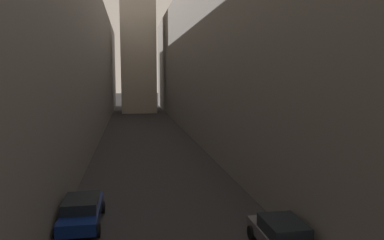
# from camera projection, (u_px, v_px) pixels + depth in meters

# --- Properties ---
(ground_plane) EXTENTS (264.00, 264.00, 0.00)m
(ground_plane) POSITION_uv_depth(u_px,v_px,m) (148.00, 144.00, 40.52)
(ground_plane) COLOR #232326
(building_block_left) EXTENTS (12.05, 108.00, 18.53)m
(building_block_left) POSITION_uv_depth(u_px,v_px,m) (40.00, 61.00, 39.45)
(building_block_left) COLOR slate
(building_block_left) RESTS_ON ground
(building_block_right) EXTENTS (11.91, 108.00, 20.42)m
(building_block_right) POSITION_uv_depth(u_px,v_px,m) (242.00, 54.00, 43.20)
(building_block_right) COLOR slate
(building_block_right) RESTS_ON ground
(parked_car_left_far) EXTENTS (2.03, 4.57, 1.46)m
(parked_car_left_far) POSITION_uv_depth(u_px,v_px,m) (82.00, 211.00, 18.20)
(parked_car_left_far) COLOR navy
(parked_car_left_far) RESTS_ON ground
(parked_car_right_far) EXTENTS (1.97, 4.10, 1.46)m
(parked_car_right_far) POSITION_uv_depth(u_px,v_px,m) (282.00, 235.00, 15.37)
(parked_car_right_far) COLOR #4C4C51
(parked_car_right_far) RESTS_ON ground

